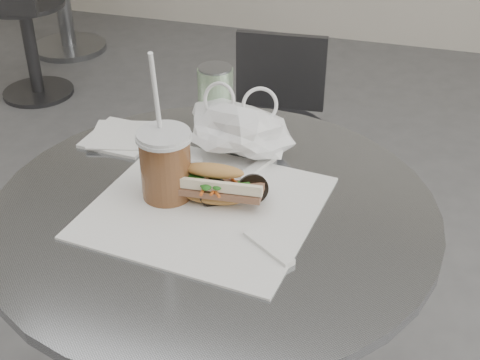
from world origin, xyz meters
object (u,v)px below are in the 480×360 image
(bg_chair, at_px, (24,34))
(cafe_table, at_px, (217,323))
(banh_mi, at_px, (213,185))
(sunglasses, at_px, (233,193))
(drink_can, at_px, (216,99))
(iced_coffee, at_px, (166,164))
(chair_far, at_px, (272,161))

(bg_chair, bearing_deg, cafe_table, -56.19)
(cafe_table, xyz_separation_m, banh_mi, (-0.00, 0.01, 0.31))
(cafe_table, height_order, bg_chair, cafe_table)
(sunglasses, height_order, drink_can, drink_can)
(iced_coffee, height_order, sunglasses, iced_coffee)
(iced_coffee, relative_size, drink_can, 2.02)
(sunglasses, bearing_deg, drink_can, 88.02)
(banh_mi, xyz_separation_m, iced_coffee, (-0.08, -0.00, 0.03))
(bg_chair, bearing_deg, banh_mi, -56.14)
(cafe_table, height_order, sunglasses, sunglasses)
(bg_chair, height_order, drink_can, drink_can)
(chair_far, relative_size, banh_mi, 3.13)
(bg_chair, xyz_separation_m, drink_can, (1.37, -1.35, 0.49))
(chair_far, relative_size, drink_can, 5.00)
(sunglasses, distance_m, drink_can, 0.27)
(chair_far, height_order, bg_chair, bg_chair)
(chair_far, distance_m, banh_mi, 1.00)
(bg_chair, relative_size, banh_mi, 3.28)
(chair_far, distance_m, iced_coffee, 1.01)
(iced_coffee, distance_m, sunglasses, 0.12)
(banh_mi, distance_m, drink_can, 0.27)
(banh_mi, relative_size, iced_coffee, 0.79)
(iced_coffee, bearing_deg, drink_can, 89.56)
(banh_mi, bearing_deg, sunglasses, 13.24)
(banh_mi, relative_size, drink_can, 1.60)
(cafe_table, bearing_deg, iced_coffee, 178.05)
(banh_mi, height_order, iced_coffee, iced_coffee)
(cafe_table, bearing_deg, chair_far, 97.47)
(bg_chair, xyz_separation_m, banh_mi, (1.45, -1.60, 0.46))
(cafe_table, distance_m, iced_coffee, 0.35)
(chair_far, bearing_deg, banh_mi, 92.60)
(chair_far, height_order, drink_can, drink_can)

